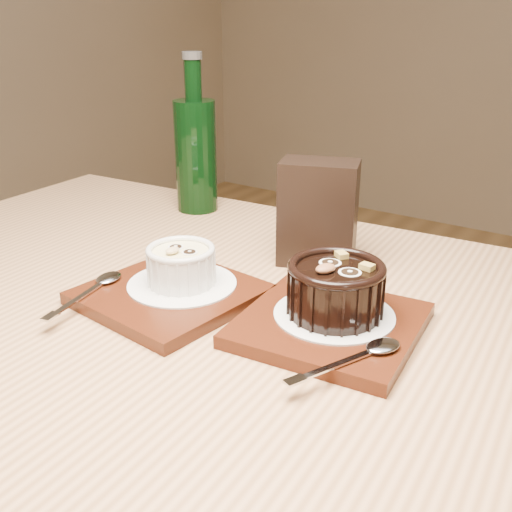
{
  "coord_description": "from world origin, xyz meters",
  "views": [
    {
      "loc": [
        0.4,
        -0.6,
        1.07
      ],
      "look_at": [
        0.05,
        -0.09,
        0.81
      ],
      "focal_mm": 42.0,
      "sensor_mm": 36.0,
      "label": 1
    }
  ],
  "objects_px": {
    "ramekin_dark": "(336,287)",
    "condiment_stand": "(318,213)",
    "table": "(225,395)",
    "tray_right": "(330,325)",
    "tray_left": "(170,294)",
    "ramekin_white": "(181,264)",
    "green_bottle": "(196,152)"
  },
  "relations": [
    {
      "from": "tray_left",
      "to": "tray_right",
      "type": "height_order",
      "value": "same"
    },
    {
      "from": "tray_left",
      "to": "ramekin_white",
      "type": "relative_size",
      "value": 2.22
    },
    {
      "from": "table",
      "to": "ramekin_dark",
      "type": "relative_size",
      "value": 12.17
    },
    {
      "from": "tray_left",
      "to": "ramekin_white",
      "type": "xyz_separation_m",
      "value": [
        0.0,
        0.02,
        0.03
      ]
    },
    {
      "from": "table",
      "to": "ramekin_white",
      "type": "relative_size",
      "value": 15.46
    },
    {
      "from": "tray_left",
      "to": "ramekin_dark",
      "type": "relative_size",
      "value": 1.74
    },
    {
      "from": "tray_right",
      "to": "condiment_stand",
      "type": "bearing_deg",
      "value": 123.71
    },
    {
      "from": "tray_right",
      "to": "ramekin_dark",
      "type": "bearing_deg",
      "value": 91.38
    },
    {
      "from": "tray_left",
      "to": "condiment_stand",
      "type": "height_order",
      "value": "condiment_stand"
    },
    {
      "from": "green_bottle",
      "to": "tray_right",
      "type": "bearing_deg",
      "value": -32.47
    },
    {
      "from": "ramekin_dark",
      "to": "table",
      "type": "bearing_deg",
      "value": -126.63
    },
    {
      "from": "table",
      "to": "tray_right",
      "type": "distance_m",
      "value": 0.15
    },
    {
      "from": "tray_left",
      "to": "ramekin_dark",
      "type": "bearing_deg",
      "value": 15.18
    },
    {
      "from": "tray_right",
      "to": "ramekin_dark",
      "type": "xyz_separation_m",
      "value": [
        -0.0,
        0.01,
        0.04
      ]
    },
    {
      "from": "tray_right",
      "to": "ramekin_dark",
      "type": "distance_m",
      "value": 0.04
    },
    {
      "from": "green_bottle",
      "to": "table",
      "type": "bearing_deg",
      "value": -46.34
    },
    {
      "from": "table",
      "to": "tray_left",
      "type": "distance_m",
      "value": 0.13
    },
    {
      "from": "condiment_stand",
      "to": "green_bottle",
      "type": "relative_size",
      "value": 0.54
    },
    {
      "from": "table",
      "to": "ramekin_dark",
      "type": "xyz_separation_m",
      "value": [
        0.1,
        0.06,
        0.14
      ]
    },
    {
      "from": "table",
      "to": "ramekin_white",
      "type": "distance_m",
      "value": 0.16
    },
    {
      "from": "table",
      "to": "tray_left",
      "type": "xyz_separation_m",
      "value": [
        -0.09,
        0.01,
        0.1
      ]
    },
    {
      "from": "table",
      "to": "condiment_stand",
      "type": "relative_size",
      "value": 8.97
    },
    {
      "from": "ramekin_dark",
      "to": "condiment_stand",
      "type": "xyz_separation_m",
      "value": [
        -0.1,
        0.15,
        0.02
      ]
    },
    {
      "from": "table",
      "to": "green_bottle",
      "type": "bearing_deg",
      "value": 133.66
    },
    {
      "from": "tray_right",
      "to": "condiment_stand",
      "type": "xyz_separation_m",
      "value": [
        -0.11,
        0.16,
        0.06
      ]
    },
    {
      "from": "table",
      "to": "ramekin_dark",
      "type": "bearing_deg",
      "value": 32.38
    },
    {
      "from": "table",
      "to": "tray_right",
      "type": "height_order",
      "value": "tray_right"
    },
    {
      "from": "tray_right",
      "to": "table",
      "type": "bearing_deg",
      "value": -151.73
    },
    {
      "from": "tray_left",
      "to": "tray_right",
      "type": "xyz_separation_m",
      "value": [
        0.19,
        0.04,
        0.0
      ]
    },
    {
      "from": "table",
      "to": "green_bottle",
      "type": "relative_size",
      "value": 4.86
    },
    {
      "from": "ramekin_white",
      "to": "green_bottle",
      "type": "xyz_separation_m",
      "value": [
        -0.2,
        0.27,
        0.06
      ]
    },
    {
      "from": "ramekin_white",
      "to": "green_bottle",
      "type": "height_order",
      "value": "green_bottle"
    }
  ]
}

